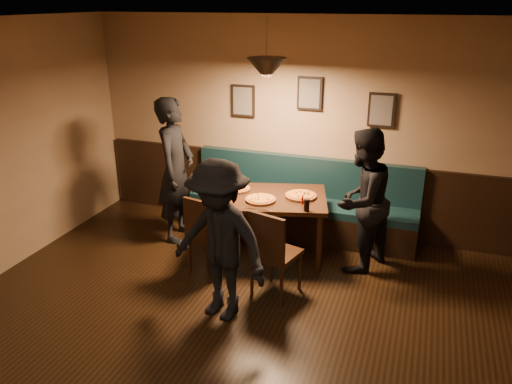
{
  "coord_description": "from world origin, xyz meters",
  "views": [
    {
      "loc": [
        1.45,
        -2.76,
        2.98
      ],
      "look_at": [
        -0.27,
        2.18,
        0.95
      ],
      "focal_mm": 35.22,
      "sensor_mm": 36.0,
      "label": 1
    }
  ],
  "objects_px": {
    "chair_near_right": "(276,252)",
    "diner_right": "(361,201)",
    "booth_bench": "(301,200)",
    "chair_near_left": "(211,234)",
    "diner_front": "(219,241)",
    "diner_left": "(176,170)",
    "tabasco_bottle": "(302,199)",
    "soda_glass": "(307,205)",
    "dining_table": "(265,225)"
  },
  "relations": [
    {
      "from": "chair_near_right",
      "to": "diner_right",
      "type": "height_order",
      "value": "diner_right"
    },
    {
      "from": "booth_bench",
      "to": "chair_near_left",
      "type": "xyz_separation_m",
      "value": [
        -0.73,
        -1.26,
        -0.03
      ]
    },
    {
      "from": "diner_right",
      "to": "diner_front",
      "type": "height_order",
      "value": "diner_right"
    },
    {
      "from": "chair_near_right",
      "to": "diner_left",
      "type": "height_order",
      "value": "diner_left"
    },
    {
      "from": "tabasco_bottle",
      "to": "diner_left",
      "type": "bearing_deg",
      "value": 174.53
    },
    {
      "from": "diner_right",
      "to": "diner_front",
      "type": "xyz_separation_m",
      "value": [
        -1.14,
        -1.41,
        -0.02
      ]
    },
    {
      "from": "booth_bench",
      "to": "diner_front",
      "type": "height_order",
      "value": "diner_front"
    },
    {
      "from": "chair_near_right",
      "to": "chair_near_left",
      "type": "bearing_deg",
      "value": -177.92
    },
    {
      "from": "diner_left",
      "to": "diner_front",
      "type": "xyz_separation_m",
      "value": [
        1.21,
        -1.44,
        -0.12
      ]
    },
    {
      "from": "booth_bench",
      "to": "diner_left",
      "type": "height_order",
      "value": "diner_left"
    },
    {
      "from": "chair_near_right",
      "to": "soda_glass",
      "type": "height_order",
      "value": "chair_near_right"
    },
    {
      "from": "diner_left",
      "to": "tabasco_bottle",
      "type": "relative_size",
      "value": 17.1
    },
    {
      "from": "dining_table",
      "to": "soda_glass",
      "type": "bearing_deg",
      "value": -40.15
    },
    {
      "from": "chair_near_left",
      "to": "diner_right",
      "type": "height_order",
      "value": "diner_right"
    },
    {
      "from": "diner_right",
      "to": "soda_glass",
      "type": "xyz_separation_m",
      "value": [
        -0.56,
        -0.32,
        -0.0
      ]
    },
    {
      "from": "chair_near_right",
      "to": "diner_right",
      "type": "distance_m",
      "value": 1.18
    },
    {
      "from": "dining_table",
      "to": "chair_near_left",
      "type": "relative_size",
      "value": 1.52
    },
    {
      "from": "soda_glass",
      "to": "tabasco_bottle",
      "type": "height_order",
      "value": "soda_glass"
    },
    {
      "from": "booth_bench",
      "to": "chair_near_left",
      "type": "height_order",
      "value": "booth_bench"
    },
    {
      "from": "diner_front",
      "to": "soda_glass",
      "type": "distance_m",
      "value": 1.24
    },
    {
      "from": "chair_near_right",
      "to": "diner_front",
      "type": "distance_m",
      "value": 0.76
    },
    {
      "from": "chair_near_right",
      "to": "diner_right",
      "type": "xyz_separation_m",
      "value": [
        0.74,
        0.85,
        0.35
      ]
    },
    {
      "from": "chair_near_left",
      "to": "chair_near_right",
      "type": "xyz_separation_m",
      "value": [
        0.84,
        -0.2,
        0.02
      ]
    },
    {
      "from": "booth_bench",
      "to": "diner_front",
      "type": "distance_m",
      "value": 2.07
    },
    {
      "from": "diner_front",
      "to": "diner_right",
      "type": "bearing_deg",
      "value": 65.48
    },
    {
      "from": "diner_front",
      "to": "tabasco_bottle",
      "type": "xyz_separation_m",
      "value": [
        0.49,
        1.27,
        0.01
      ]
    },
    {
      "from": "dining_table",
      "to": "chair_near_left",
      "type": "xyz_separation_m",
      "value": [
        -0.46,
        -0.59,
        0.09
      ]
    },
    {
      "from": "chair_near_left",
      "to": "diner_right",
      "type": "xyz_separation_m",
      "value": [
        1.58,
        0.65,
        0.37
      ]
    },
    {
      "from": "booth_bench",
      "to": "soda_glass",
      "type": "height_order",
      "value": "booth_bench"
    },
    {
      "from": "chair_near_right",
      "to": "soda_glass",
      "type": "bearing_deg",
      "value": 86.48
    },
    {
      "from": "diner_right",
      "to": "diner_front",
      "type": "relative_size",
      "value": 1.03
    },
    {
      "from": "tabasco_bottle",
      "to": "booth_bench",
      "type": "bearing_deg",
      "value": 104.84
    },
    {
      "from": "tabasco_bottle",
      "to": "chair_near_right",
      "type": "bearing_deg",
      "value": -97.18
    },
    {
      "from": "booth_bench",
      "to": "diner_right",
      "type": "distance_m",
      "value": 1.1
    },
    {
      "from": "booth_bench",
      "to": "tabasco_bottle",
      "type": "xyz_separation_m",
      "value": [
        0.2,
        -0.75,
        0.32
      ]
    },
    {
      "from": "soda_glass",
      "to": "diner_right",
      "type": "bearing_deg",
      "value": 29.98
    },
    {
      "from": "dining_table",
      "to": "diner_front",
      "type": "height_order",
      "value": "diner_front"
    },
    {
      "from": "chair_near_left",
      "to": "dining_table",
      "type": "bearing_deg",
      "value": 64.95
    },
    {
      "from": "chair_near_left",
      "to": "diner_front",
      "type": "distance_m",
      "value": 0.95
    },
    {
      "from": "tabasco_bottle",
      "to": "soda_glass",
      "type": "bearing_deg",
      "value": -62.8
    },
    {
      "from": "soda_glass",
      "to": "chair_near_right",
      "type": "bearing_deg",
      "value": -109.13
    },
    {
      "from": "dining_table",
      "to": "diner_right",
      "type": "distance_m",
      "value": 1.21
    },
    {
      "from": "dining_table",
      "to": "chair_near_right",
      "type": "distance_m",
      "value": 0.89
    },
    {
      "from": "chair_near_right",
      "to": "booth_bench",
      "type": "bearing_deg",
      "value": 109.9
    },
    {
      "from": "booth_bench",
      "to": "tabasco_bottle",
      "type": "bearing_deg",
      "value": -75.16
    },
    {
      "from": "chair_near_right",
      "to": "dining_table",
      "type": "bearing_deg",
      "value": 131.25
    },
    {
      "from": "diner_left",
      "to": "chair_near_right",
      "type": "bearing_deg",
      "value": -124.5
    },
    {
      "from": "chair_near_right",
      "to": "soda_glass",
      "type": "distance_m",
      "value": 0.66
    },
    {
      "from": "chair_near_right",
      "to": "soda_glass",
      "type": "relative_size",
      "value": 7.0
    },
    {
      "from": "booth_bench",
      "to": "diner_left",
      "type": "distance_m",
      "value": 1.67
    }
  ]
}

